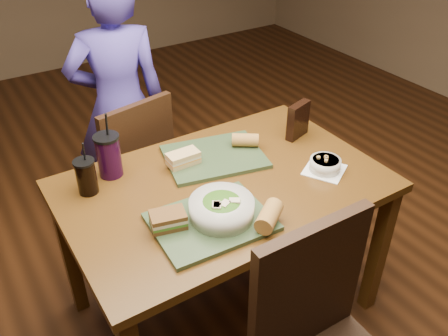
{
  "coord_description": "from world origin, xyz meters",
  "views": [
    {
      "loc": [
        -0.85,
        -1.33,
        1.88
      ],
      "look_at": [
        0.0,
        0.0,
        0.82
      ],
      "focal_mm": 38.0,
      "sensor_mm": 36.0,
      "label": 1
    }
  ],
  "objects": [
    {
      "name": "cup_cola",
      "position": [
        -0.49,
        0.23,
        0.82
      ],
      "size": [
        0.08,
        0.08,
        0.23
      ],
      "color": "black",
      "rests_on": "dining_table"
    },
    {
      "name": "baguette_far",
      "position": [
        0.22,
        0.17,
        0.8
      ],
      "size": [
        0.13,
        0.12,
        0.06
      ],
      "primitive_type": "cylinder",
      "rotation": [
        0.0,
        1.57,
        -0.61
      ],
      "color": "#AD7533",
      "rests_on": "tray_far"
    },
    {
      "name": "sandwich_far",
      "position": [
        -0.09,
        0.19,
        0.8
      ],
      "size": [
        0.14,
        0.08,
        0.05
      ],
      "color": "tan",
      "rests_on": "tray_far"
    },
    {
      "name": "dining_table",
      "position": [
        0.0,
        0.0,
        0.66
      ],
      "size": [
        1.3,
        0.85,
        0.75
      ],
      "color": "#4E300F",
      "rests_on": "ground"
    },
    {
      "name": "tray_near",
      "position": [
        -0.18,
        -0.19,
        0.76
      ],
      "size": [
        0.44,
        0.34,
        0.02
      ],
      "primitive_type": "cube",
      "rotation": [
        0.0,
        0.0,
        -0.06
      ],
      "color": "#2F4125",
      "rests_on": "dining_table"
    },
    {
      "name": "tray_far",
      "position": [
        0.06,
        0.18,
        0.76
      ],
      "size": [
        0.48,
        0.4,
        0.02
      ],
      "primitive_type": "cube",
      "rotation": [
        0.0,
        0.0,
        -0.22
      ],
      "color": "#2F4125",
      "rests_on": "dining_table"
    },
    {
      "name": "chair_far",
      "position": [
        -0.14,
        0.63,
        0.51
      ],
      "size": [
        0.47,
        0.47,
        0.92
      ],
      "color": "black",
      "rests_on": "ground"
    },
    {
      "name": "cup_berry",
      "position": [
        -0.37,
        0.3,
        0.84
      ],
      "size": [
        0.11,
        0.11,
        0.29
      ],
      "color": "black",
      "rests_on": "dining_table"
    },
    {
      "name": "chip_bag",
      "position": [
        0.49,
        0.13,
        0.84
      ],
      "size": [
        0.14,
        0.08,
        0.17
      ],
      "primitive_type": "cube",
      "rotation": [
        0.0,
        0.0,
        0.29
      ],
      "color": "black",
      "rests_on": "dining_table"
    },
    {
      "name": "diner",
      "position": [
        -0.08,
        0.94,
        0.72
      ],
      "size": [
        0.59,
        0.44,
        1.45
      ],
      "primitive_type": "imported",
      "rotation": [
        0.0,
        0.0,
        2.95
      ],
      "color": "#493A9F",
      "rests_on": "ground"
    },
    {
      "name": "salad_bowl",
      "position": [
        -0.13,
        -0.2,
        0.81
      ],
      "size": [
        0.24,
        0.24,
        0.08
      ],
      "color": "silver",
      "rests_on": "tray_near"
    },
    {
      "name": "baguette_near",
      "position": [
        -0.01,
        -0.32,
        0.8
      ],
      "size": [
        0.15,
        0.13,
        0.07
      ],
      "primitive_type": "cylinder",
      "rotation": [
        0.0,
        1.57,
        0.61
      ],
      "color": "#AD7533",
      "rests_on": "tray_near"
    },
    {
      "name": "soup_bowl",
      "position": [
        0.41,
        -0.16,
        0.78
      ],
      "size": [
        0.22,
        0.22,
        0.06
      ],
      "color": "white",
      "rests_on": "dining_table"
    },
    {
      "name": "sandwich_near",
      "position": [
        -0.32,
        -0.14,
        0.8
      ],
      "size": [
        0.14,
        0.11,
        0.06
      ],
      "color": "#593819",
      "rests_on": "tray_near"
    },
    {
      "name": "ground",
      "position": [
        0.0,
        0.0,
        0.0
      ],
      "size": [
        6.0,
        6.0,
        0.0
      ],
      "primitive_type": "plane",
      "color": "#381C0B",
      "rests_on": "ground"
    }
  ]
}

